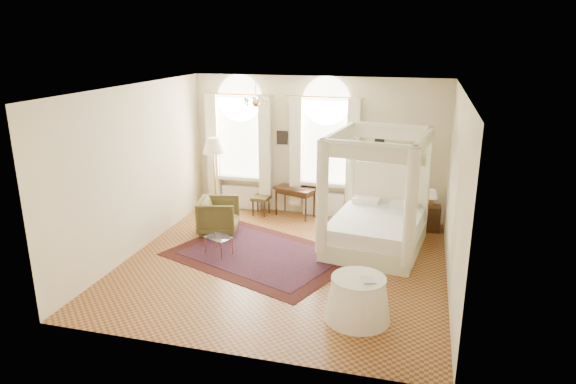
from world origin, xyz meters
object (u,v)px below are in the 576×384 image
(canopy_bed, at_px, (376,224))
(side_table, at_px, (358,299))
(coffee_table, at_px, (218,239))
(floor_lamp, at_px, (213,150))
(stool, at_px, (261,199))
(armchair, at_px, (219,216))
(nightstand, at_px, (431,218))
(writing_desk, at_px, (295,192))

(canopy_bed, relative_size, side_table, 2.40)
(coffee_table, bearing_deg, floor_lamp, 113.92)
(stool, distance_m, armchair, 1.46)
(armchair, bearing_deg, stool, -34.29)
(coffee_table, relative_size, side_table, 0.62)
(canopy_bed, xyz_separation_m, armchair, (-3.43, 0.06, -0.16))
(canopy_bed, xyz_separation_m, side_table, (0.02, -2.80, -0.21))
(floor_lamp, bearing_deg, stool, 19.16)
(nightstand, height_order, floor_lamp, floor_lamp)
(canopy_bed, bearing_deg, stool, 153.97)
(stool, height_order, side_table, side_table)
(armchair, height_order, floor_lamp, floor_lamp)
(nightstand, distance_m, armchair, 4.71)
(writing_desk, height_order, side_table, writing_desk)
(nightstand, xyz_separation_m, coffee_table, (-4.07, -2.43, 0.04))
(writing_desk, xyz_separation_m, floor_lamp, (-1.85, -0.48, 1.02))
(nightstand, relative_size, side_table, 0.56)
(floor_lamp, distance_m, side_table, 5.65)
(coffee_table, distance_m, side_table, 3.46)
(coffee_table, bearing_deg, armchair, 111.99)
(writing_desk, distance_m, floor_lamp, 2.17)
(coffee_table, bearing_deg, side_table, -30.09)
(stool, xyz_separation_m, coffee_table, (-0.09, -2.47, -0.06))
(stool, relative_size, coffee_table, 0.72)
(armchair, distance_m, side_table, 4.47)
(writing_desk, relative_size, floor_lamp, 0.56)
(writing_desk, distance_m, stool, 0.86)
(writing_desk, relative_size, armchair, 1.26)
(canopy_bed, distance_m, armchair, 3.43)
(floor_lamp, bearing_deg, nightstand, 3.63)
(armchair, relative_size, floor_lamp, 0.44)
(armchair, height_order, side_table, armchair)
(coffee_table, height_order, floor_lamp, floor_lamp)
(armchair, bearing_deg, floor_lamp, 13.57)
(nightstand, bearing_deg, canopy_bed, -128.62)
(stool, bearing_deg, writing_desk, 8.18)
(canopy_bed, xyz_separation_m, coffee_table, (-2.98, -1.06, -0.22))
(armchair, xyz_separation_m, side_table, (3.45, -2.85, -0.04))
(canopy_bed, relative_size, nightstand, 4.27)
(canopy_bed, relative_size, stool, 5.32)
(canopy_bed, bearing_deg, coffee_table, -160.39)
(floor_lamp, bearing_deg, coffee_table, -66.08)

